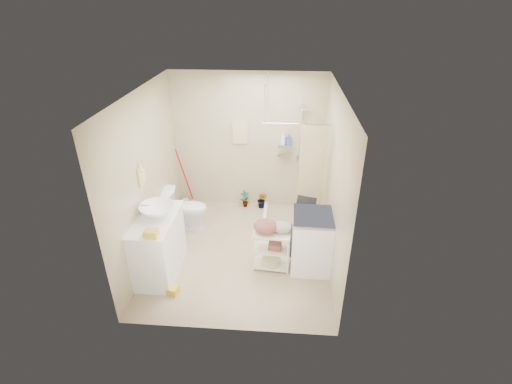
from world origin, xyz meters
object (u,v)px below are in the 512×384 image
toilet (186,208)px  laundry_rack (272,246)px  washing_machine (313,241)px  vanity (157,246)px

toilet → laundry_rack: (1.56, -1.00, -0.00)m
washing_machine → toilet: bearing=158.3°
vanity → washing_machine: bearing=7.6°
washing_machine → laundry_rack: washing_machine is taller
vanity → laundry_rack: bearing=8.2°
vanity → washing_machine: vanity is taller
washing_machine → vanity: bearing=-171.0°
vanity → laundry_rack: 1.70m
toilet → vanity: bearing=172.4°
washing_machine → laundry_rack: size_ratio=1.21×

